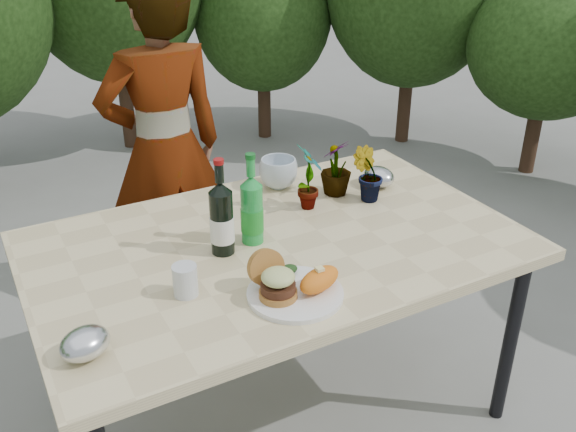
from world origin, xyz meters
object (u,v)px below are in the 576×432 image
dinner_plate (295,294)px  wine_bottle (222,219)px  patio_table (277,256)px  person (164,150)px

dinner_plate → wine_bottle: 0.36m
patio_table → person: size_ratio=1.05×
dinner_plate → person: person is taller
wine_bottle → person: (0.11, 0.91, -0.11)m
wine_bottle → dinner_plate: bearing=-89.9°
person → patio_table: bearing=94.5°
person → wine_bottle: bearing=83.1°
patio_table → person: (-0.07, 0.93, 0.07)m
patio_table → wine_bottle: wine_bottle is taller
wine_bottle → person: bearing=68.9°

